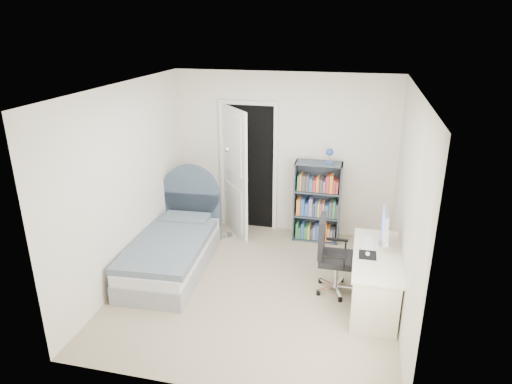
% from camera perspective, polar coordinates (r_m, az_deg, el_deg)
% --- Properties ---
extents(room_shell, '(3.50, 3.70, 2.60)m').
position_cam_1_polar(room_shell, '(5.38, 0.16, -0.42)').
color(room_shell, gray).
rests_on(room_shell, ground).
extents(door, '(0.92, 0.65, 2.06)m').
position_cam_1_polar(door, '(7.05, -2.04, 2.85)').
color(door, black).
rests_on(door, ground).
extents(bed, '(1.03, 2.00, 1.20)m').
position_cam_1_polar(bed, '(6.37, -10.30, -6.94)').
color(bed, gray).
rests_on(bed, ground).
extents(nightstand, '(0.37, 0.37, 0.55)m').
position_cam_1_polar(nightstand, '(7.50, -7.40, -1.64)').
color(nightstand, tan).
rests_on(nightstand, ground).
extents(floor_lamp, '(0.21, 0.21, 1.47)m').
position_cam_1_polar(floor_lamp, '(6.98, -3.74, -1.14)').
color(floor_lamp, silver).
rests_on(floor_lamp, ground).
extents(bookcase, '(0.69, 0.30, 1.47)m').
position_cam_1_polar(bookcase, '(6.96, 7.67, -1.57)').
color(bookcase, '#3C4652').
rests_on(bookcase, ground).
extents(desk, '(0.54, 1.35, 1.11)m').
position_cam_1_polar(desk, '(5.64, 14.65, -10.15)').
color(desk, beige).
rests_on(desk, ground).
extents(office_chair, '(0.50, 0.51, 0.98)m').
position_cam_1_polar(office_chair, '(5.69, 9.34, -7.36)').
color(office_chair, silver).
rests_on(office_chair, ground).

